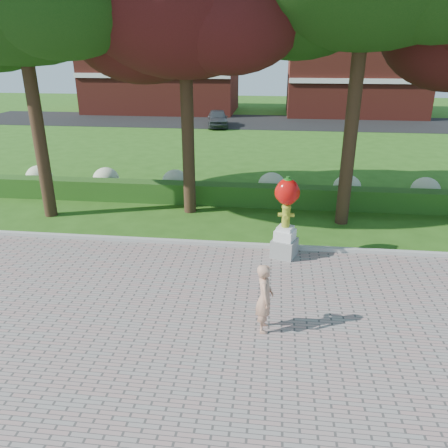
% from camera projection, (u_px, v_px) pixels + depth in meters
% --- Properties ---
extents(ground, '(100.00, 100.00, 0.00)m').
position_uv_depth(ground, '(224.00, 299.00, 10.69)').
color(ground, '#295615').
rests_on(ground, ground).
extents(walkway, '(40.00, 14.00, 0.04)m').
position_uv_depth(walkway, '(195.00, 429.00, 6.99)').
color(walkway, gray).
rests_on(walkway, ground).
extents(curb, '(40.00, 0.18, 0.15)m').
position_uv_depth(curb, '(236.00, 245.00, 13.42)').
color(curb, '#ADADA5').
rests_on(curb, ground).
extents(lawn_hedge, '(24.00, 0.70, 0.80)m').
position_uv_depth(lawn_hedge, '(245.00, 195.00, 16.99)').
color(lawn_hedge, '#214915').
rests_on(lawn_hedge, ground).
extents(hydrangea_row, '(20.10, 1.10, 0.99)m').
position_uv_depth(hydrangea_row, '(261.00, 184.00, 17.79)').
color(hydrangea_row, '#BCCA9A').
rests_on(hydrangea_row, ground).
extents(street, '(50.00, 8.00, 0.02)m').
position_uv_depth(street, '(263.00, 122.00, 36.48)').
color(street, black).
rests_on(street, ground).
extents(building_left, '(14.00, 8.00, 7.00)m').
position_uv_depth(building_left, '(162.00, 73.00, 41.80)').
color(building_left, maroon).
rests_on(building_left, ground).
extents(building_right, '(12.00, 8.00, 6.40)m').
position_uv_depth(building_right, '(354.00, 78.00, 39.94)').
color(building_right, maroon).
rests_on(building_right, ground).
extents(hydrant_sculpture, '(0.83, 0.83, 2.41)m').
position_uv_depth(hydrant_sculpture, '(286.00, 215.00, 12.34)').
color(hydrant_sculpture, gray).
rests_on(hydrant_sculpture, walkway).
extents(woman, '(0.41, 0.59, 1.55)m').
position_uv_depth(woman, '(265.00, 298.00, 9.18)').
color(woman, tan).
rests_on(woman, walkway).
extents(parked_car, '(2.13, 4.02, 1.30)m').
position_uv_depth(parked_car, '(218.00, 118.00, 33.98)').
color(parked_car, '#3A3E41').
rests_on(parked_car, street).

